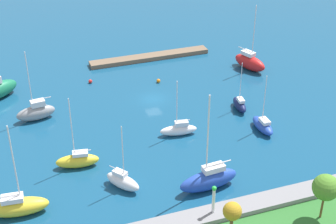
% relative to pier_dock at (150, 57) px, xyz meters
% --- Properties ---
extents(water, '(160.00, 160.00, 0.00)m').
position_rel_pier_dock_xyz_m(water, '(4.55, 16.19, -0.41)').
color(water, navy).
rests_on(water, ground).
extents(pier_dock, '(23.99, 2.55, 0.83)m').
position_rel_pier_dock_xyz_m(pier_dock, '(0.00, 0.00, 0.00)').
color(pier_dock, brown).
rests_on(pier_dock, ground).
extents(breakwater, '(63.21, 2.79, 1.53)m').
position_rel_pier_dock_xyz_m(breakwater, '(4.55, 47.38, 0.35)').
color(breakwater, gray).
rests_on(breakwater, ground).
extents(harbor_beacon, '(0.56, 0.56, 3.73)m').
position_rel_pier_dock_xyz_m(harbor_beacon, '(7.45, 47.38, 3.26)').
color(harbor_beacon, silver).
rests_on(harbor_beacon, breakwater).
extents(park_tree_west, '(3.08, 3.08, 5.86)m').
position_rel_pier_dock_xyz_m(park_tree_west, '(-4.28, 51.71, 4.80)').
color(park_tree_west, brown).
rests_on(park_tree_west, shoreline_park).
extents(park_tree_east, '(2.06, 2.06, 5.00)m').
position_rel_pier_dock_xyz_m(park_tree_east, '(7.16, 51.47, 4.36)').
color(park_tree_east, brown).
rests_on(park_tree_east, shoreline_park).
extents(sailboat_white_mid_basin, '(5.78, 2.43, 8.98)m').
position_rel_pier_dock_xyz_m(sailboat_white_mid_basin, '(4.45, 28.16, 0.52)').
color(sailboat_white_mid_basin, white).
rests_on(sailboat_white_mid_basin, water).
extents(sailboat_yellow_by_breakwater, '(6.06, 2.85, 10.55)m').
position_rel_pier_dock_xyz_m(sailboat_yellow_by_breakwater, '(20.22, 31.15, 0.61)').
color(sailboat_yellow_by_breakwater, yellow).
rests_on(sailboat_yellow_by_breakwater, water).
extents(sailboat_blue_center_basin, '(2.00, 5.39, 9.01)m').
position_rel_pier_dock_xyz_m(sailboat_blue_center_basin, '(-8.02, 31.21, 0.48)').
color(sailboat_blue_center_basin, '#2347B2').
rests_on(sailboat_blue_center_basin, water).
extents(sailboat_red_off_beacon, '(4.79, 7.56, 12.60)m').
position_rel_pier_dock_xyz_m(sailboat_red_off_beacon, '(-16.39, 10.82, 1.07)').
color(sailboat_red_off_beacon, red).
rests_on(sailboat_red_off_beacon, water).
extents(sailboat_navy_near_pier, '(2.08, 4.81, 8.20)m').
position_rel_pier_dock_xyz_m(sailboat_navy_near_pier, '(-7.62, 24.20, 0.50)').
color(sailboat_navy_near_pier, '#141E4C').
rests_on(sailboat_navy_near_pier, water).
extents(sailboat_gray_outer_mooring, '(6.26, 2.82, 11.59)m').
position_rel_pier_dock_xyz_m(sailboat_gray_outer_mooring, '(23.97, 16.42, 0.92)').
color(sailboat_gray_outer_mooring, gray).
rests_on(sailboat_gray_outer_mooring, water).
extents(sailboat_white_along_channel, '(4.37, 5.16, 9.33)m').
position_rel_pier_dock_xyz_m(sailboat_white_along_channel, '(15.66, 37.62, 0.62)').
color(sailboat_white_along_channel, white).
rests_on(sailboat_white_along_channel, water).
extents(sailboat_yellow_lone_south, '(7.29, 3.10, 12.32)m').
position_rel_pier_dock_xyz_m(sailboat_yellow_lone_south, '(28.65, 38.39, 0.79)').
color(sailboat_yellow_lone_south, yellow).
rests_on(sailboat_yellow_lone_south, water).
extents(sailboat_blue_inner_mooring, '(8.11, 2.82, 13.66)m').
position_rel_pier_dock_xyz_m(sailboat_blue_inner_mooring, '(5.38, 41.48, 1.06)').
color(sailboat_blue_inner_mooring, '#2347B2').
rests_on(sailboat_blue_inner_mooring, water).
extents(mooring_buoy_orange, '(0.69, 0.69, 0.69)m').
position_rel_pier_dock_xyz_m(mooring_buoy_orange, '(1.72, 10.50, -0.07)').
color(mooring_buoy_orange, orange).
rests_on(mooring_buoy_orange, water).
extents(mooring_buoy_red, '(0.68, 0.68, 0.68)m').
position_rel_pier_dock_xyz_m(mooring_buoy_red, '(13.33, 6.61, -0.07)').
color(mooring_buoy_red, red).
rests_on(mooring_buoy_red, water).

